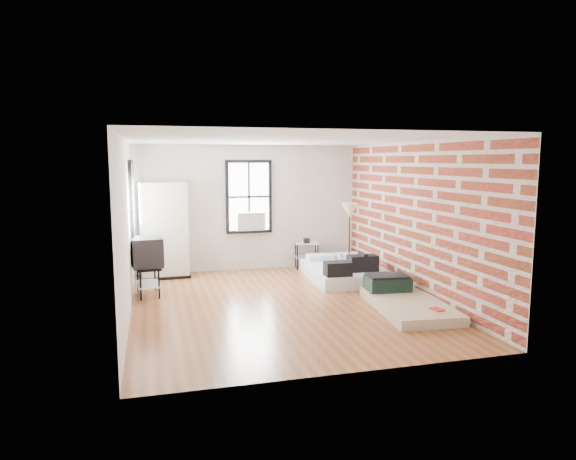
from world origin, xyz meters
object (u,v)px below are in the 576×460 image
object	(u,v)px
mattress_main	(345,271)
tv_stand	(147,254)
wardrobe	(164,230)
floor_lamp	(350,214)
mattress_bare	(404,300)
side_table	(307,248)

from	to	relation	value
mattress_main	tv_stand	bearing A→B (deg)	-173.69
wardrobe	floor_lamp	xyz separation A→B (m)	(3.74, -1.07, 0.34)
mattress_bare	tv_stand	distance (m)	4.62
floor_lamp	tv_stand	world-z (taller)	floor_lamp
tv_stand	side_table	bearing A→B (deg)	17.48
wardrobe	floor_lamp	size ratio (longest dim) A/B	1.27
floor_lamp	mattress_bare	bearing A→B (deg)	-88.07
wardrobe	tv_stand	size ratio (longest dim) A/B	1.88
mattress_main	tv_stand	size ratio (longest dim) A/B	1.91
mattress_main	side_table	world-z (taller)	side_table
mattress_main	mattress_bare	world-z (taller)	mattress_main
mattress_main	side_table	distance (m)	1.35
mattress_main	wardrobe	size ratio (longest dim) A/B	1.02
tv_stand	mattress_bare	bearing A→B (deg)	-30.62
tv_stand	wardrobe	bearing A→B (deg)	70.94
wardrobe	tv_stand	distance (m)	1.50
floor_lamp	tv_stand	distance (m)	4.14
floor_lamp	tv_stand	bearing A→B (deg)	-174.79
wardrobe	mattress_bare	bearing A→B (deg)	-43.41
mattress_bare	tv_stand	size ratio (longest dim) A/B	1.98
mattress_bare	side_table	xyz separation A→B (m)	(-0.66, 3.43, 0.34)
wardrobe	mattress_main	bearing A→B (deg)	-19.93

